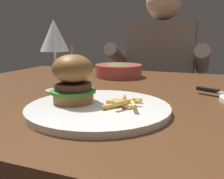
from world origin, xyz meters
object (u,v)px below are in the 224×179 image
diner_person (160,95)px  soup_bowl (119,70)px  wine_glass (54,37)px  main_plate (98,108)px  burger_sandwich (73,79)px

diner_person → soup_bowl: bearing=-100.0°
diner_person → wine_glass: bearing=-101.6°
wine_glass → main_plate: bearing=-35.5°
soup_bowl → burger_sandwich: bearing=-83.1°
burger_sandwich → wine_glass: 0.21m
wine_glass → diner_person: size_ratio=0.18×
main_plate → diner_person: bearing=92.0°
soup_bowl → diner_person: size_ratio=0.16×
main_plate → burger_sandwich: 0.09m
wine_glass → soup_bowl: (0.08, 0.32, -0.13)m
burger_sandwich → diner_person: bearing=88.2°
soup_bowl → diner_person: 0.53m
main_plate → diner_person: size_ratio=0.26×
burger_sandwich → soup_bowl: (-0.06, 0.46, -0.04)m
main_plate → soup_bowl: size_ratio=1.66×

